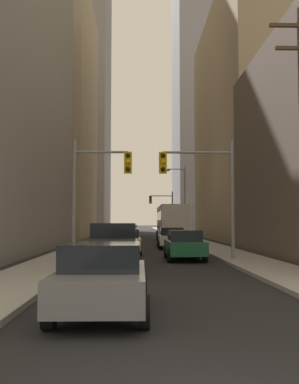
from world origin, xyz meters
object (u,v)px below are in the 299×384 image
sedan_green (185,245)px  city_bus (172,222)px  pickup_truck_silver (113,248)px  sedan_grey (102,278)px  sedan_white (171,238)px  traffic_signal_near_left (99,180)px  sedan_blue (131,231)px  traffic_signal_near_right (201,180)px  sedan_beige (125,241)px  traffic_signal_far_right (162,206)px

sedan_green → city_bus: bearing=87.4°
pickup_truck_silver → sedan_grey: pickup_truck_silver is taller
city_bus → sedan_white: bearing=-94.7°
sedan_green → traffic_signal_near_left: bearing=-168.5°
sedan_blue → sedan_grey: bearing=-89.8°
sedan_white → traffic_signal_near_right: traffic_signal_near_right is taller
sedan_beige → sedan_white: (3.17, 5.45, 0.00)m
sedan_green → sedan_beige: size_ratio=1.00×
sedan_beige → traffic_signal_near_right: bearing=-51.8°
sedan_grey → traffic_signal_near_left: (-1.17, 12.47, 3.23)m
sedan_beige → traffic_signal_near_left: 5.98m
sedan_blue → traffic_signal_near_left: bearing=-91.6°
pickup_truck_silver → sedan_grey: (0.24, -8.26, -0.16)m
city_bus → sedan_white: city_bus is taller
traffic_signal_near_left → city_bus: bearing=75.9°
sedan_white → traffic_signal_near_right: bearing=-86.2°
sedan_grey → sedan_green: size_ratio=1.00×
sedan_white → sedan_blue: 25.26m
sedan_beige → traffic_signal_near_left: bearing=-103.6°
sedan_beige → sedan_blue: 30.48m
sedan_beige → sedan_grey: bearing=-90.0°
sedan_grey → sedan_green: 13.71m
sedan_beige → sedan_blue: bearing=90.3°
sedan_green → sedan_blue: bearing=95.5°
traffic_signal_near_left → traffic_signal_far_right: size_ratio=1.00×
pickup_truck_silver → sedan_green: 6.10m
traffic_signal_near_left → traffic_signal_far_right: 39.19m
sedan_blue → city_bus: bearing=-74.2°
sedan_beige → sedan_green: bearing=-52.0°
sedan_grey → sedan_white: size_ratio=1.00×
city_bus → traffic_signal_near_right: 20.74m
sedan_green → traffic_signal_near_right: bearing=-50.5°
sedan_grey → sedan_blue: size_ratio=0.99×
sedan_green → sedan_blue: 34.66m
city_bus → sedan_blue: 15.37m
sedan_beige → sedan_blue: size_ratio=1.00×
sedan_grey → sedan_green: (3.14, 13.34, 0.00)m
traffic_signal_near_left → traffic_signal_near_right: 5.04m
city_bus → traffic_signal_near_right: size_ratio=1.92×
traffic_signal_far_right → pickup_truck_silver: bearing=-95.7°
traffic_signal_far_right → sedan_grey: bearing=-94.5°
sedan_white → traffic_signal_far_right: (0.91, 28.50, 3.25)m
pickup_truck_silver → sedan_grey: size_ratio=1.28×
sedan_grey → sedan_white: bearing=82.1°
city_bus → traffic_signal_far_right: (0.06, 18.21, 2.09)m
pickup_truck_silver → traffic_signal_near_right: traffic_signal_near_right is taller
traffic_signal_near_right → sedan_white: bearing=93.8°
sedan_white → traffic_signal_far_right: size_ratio=0.71×
city_bus → sedan_beige: bearing=-104.3°
city_bus → sedan_white: (-0.84, -10.30, -1.16)m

